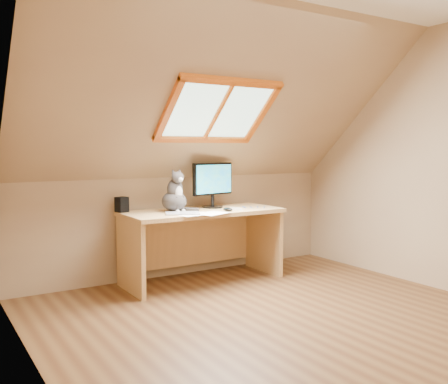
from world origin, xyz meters
TOP-DOWN VIEW (x-y plane):
  - ground at (0.00, 0.00)m, footprint 3.50×3.50m
  - room_shell at (0.00, -0.09)m, footprint 3.52×3.52m
  - desk at (0.03, 1.45)m, footprint 1.53×0.67m
  - monitor at (0.20, 1.47)m, footprint 0.48×0.21m
  - cat at (-0.26, 1.39)m, footprint 0.25×0.29m
  - desk_speaker at (-0.69, 1.63)m, footprint 0.12×0.12m
  - graphics_tablet at (-0.27, 1.21)m, footprint 0.36×0.32m
  - mouse at (0.18, 1.15)m, footprint 0.08×0.12m
  - papers at (-0.13, 1.12)m, footprint 0.35×0.30m
  - cables at (0.48, 1.26)m, footprint 0.51×0.26m

SIDE VIEW (x-z plane):
  - ground at x=0.00m, z-range 0.00..0.00m
  - desk at x=0.03m, z-range 0.13..0.83m
  - papers at x=-0.13m, z-range 0.70..0.70m
  - cables at x=0.48m, z-range 0.70..0.71m
  - graphics_tablet at x=-0.27m, z-range 0.70..0.71m
  - mouse at x=0.18m, z-range 0.70..0.74m
  - desk_speaker at x=-0.69m, z-range 0.70..0.84m
  - cat at x=-0.26m, z-range 0.64..1.05m
  - monitor at x=0.20m, z-range 0.73..1.18m
  - room_shell at x=0.00m, z-range 0.23..2.64m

